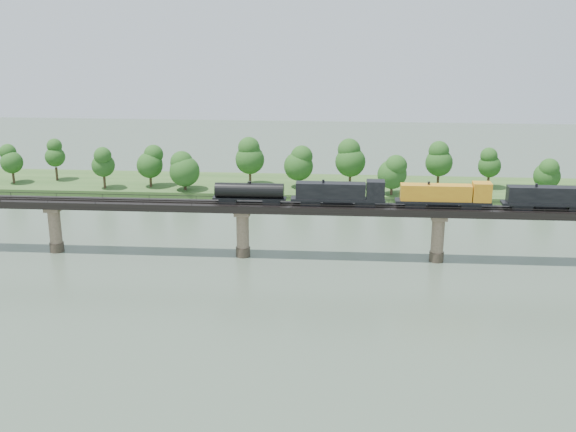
{
  "coord_description": "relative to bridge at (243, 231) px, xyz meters",
  "views": [
    {
      "loc": [
        19.84,
        -110.88,
        52.37
      ],
      "look_at": [
        9.43,
        30.0,
        9.0
      ],
      "focal_mm": 45.0,
      "sensor_mm": 36.0,
      "label": 1
    }
  ],
  "objects": [
    {
      "name": "freight_train",
      "position": [
        33.75,
        0.0,
        8.57
      ],
      "size": [
        77.07,
        3.0,
        5.3
      ],
      "color": "black",
      "rests_on": "bridge"
    },
    {
      "name": "far_bank",
      "position": [
        0.0,
        55.0,
        -4.66
      ],
      "size": [
        300.0,
        24.0,
        1.6
      ],
      "primitive_type": "cube",
      "color": "#2F5220",
      "rests_on": "ground"
    },
    {
      "name": "far_treeline",
      "position": [
        -8.21,
        50.52,
        3.37
      ],
      "size": [
        289.06,
        17.54,
        13.6
      ],
      "color": "#382619",
      "rests_on": "far_bank"
    },
    {
      "name": "bridge",
      "position": [
        0.0,
        0.0,
        0.0
      ],
      "size": [
        236.0,
        30.0,
        11.5
      ],
      "color": "#473A2D",
      "rests_on": "ground"
    },
    {
      "name": "ground",
      "position": [
        0.0,
        -30.0,
        -5.46
      ],
      "size": [
        400.0,
        400.0,
        0.0
      ],
      "primitive_type": "plane",
      "color": "#3C4C3C",
      "rests_on": "ground"
    },
    {
      "name": "bridge_superstructure",
      "position": [
        0.0,
        0.0,
        6.33
      ],
      "size": [
        220.0,
        4.9,
        0.75
      ],
      "color": "black",
      "rests_on": "bridge"
    }
  ]
}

